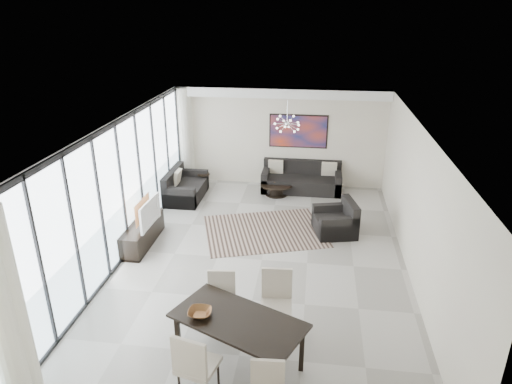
% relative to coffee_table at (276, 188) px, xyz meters
% --- Properties ---
extents(room_shell, '(6.00, 9.00, 2.90)m').
position_rel_coffee_table_xyz_m(room_shell, '(0.49, -3.64, 1.27)').
color(room_shell, '#A8A39B').
rests_on(room_shell, ground).
extents(window_wall, '(0.37, 8.95, 2.90)m').
position_rel_coffee_table_xyz_m(window_wall, '(-2.83, -3.64, 1.28)').
color(window_wall, white).
rests_on(window_wall, floor).
extents(soffit, '(5.98, 0.40, 0.26)m').
position_rel_coffee_table_xyz_m(soffit, '(0.03, 0.66, 2.59)').
color(soffit, white).
rests_on(soffit, room_shell).
extents(painting, '(1.68, 0.04, 0.98)m').
position_rel_coffee_table_xyz_m(painting, '(0.53, 0.83, 1.47)').
color(painting, red).
rests_on(painting, room_shell).
extents(chandelier, '(0.66, 0.66, 0.71)m').
position_rel_coffee_table_xyz_m(chandelier, '(0.33, -1.14, 2.17)').
color(chandelier, silver).
rests_on(chandelier, room_shell).
extents(rug, '(3.27, 2.86, 0.01)m').
position_rel_coffee_table_xyz_m(rug, '(-0.07, -2.31, -0.18)').
color(rug, black).
rests_on(rug, floor).
extents(coffee_table, '(0.92, 0.92, 0.32)m').
position_rel_coffee_table_xyz_m(coffee_table, '(0.00, 0.00, 0.00)').
color(coffee_table, black).
rests_on(coffee_table, floor).
extents(bowl_coffee, '(0.27, 0.27, 0.08)m').
position_rel_coffee_table_xyz_m(bowl_coffee, '(-0.05, 0.05, 0.18)').
color(bowl_coffee, brown).
rests_on(bowl_coffee, coffee_table).
extents(sofa_main, '(2.27, 0.93, 0.83)m').
position_rel_coffee_table_xyz_m(sofa_main, '(0.69, 0.44, 0.10)').
color(sofa_main, black).
rests_on(sofa_main, floor).
extents(loveseat, '(0.91, 1.62, 0.81)m').
position_rel_coffee_table_xyz_m(loveseat, '(-2.52, -0.59, 0.09)').
color(loveseat, black).
rests_on(loveseat, floor).
extents(armchair, '(1.10, 1.14, 0.80)m').
position_rel_coffee_table_xyz_m(armchair, '(1.62, -2.16, 0.09)').
color(armchair, black).
rests_on(armchair, floor).
extents(side_table, '(0.36, 0.36, 0.50)m').
position_rel_coffee_table_xyz_m(side_table, '(-2.14, 0.09, 0.15)').
color(side_table, black).
rests_on(side_table, floor).
extents(tv_console, '(0.47, 1.67, 0.52)m').
position_rel_coffee_table_xyz_m(tv_console, '(-2.73, -3.29, 0.08)').
color(tv_console, black).
rests_on(tv_console, floor).
extents(television, '(0.18, 1.03, 0.59)m').
position_rel_coffee_table_xyz_m(television, '(-2.57, -3.36, 0.63)').
color(television, gray).
rests_on(television, tv_console).
extents(dining_table, '(2.16, 1.69, 0.81)m').
position_rel_coffee_table_xyz_m(dining_table, '(0.05, -6.66, 0.54)').
color(dining_table, black).
rests_on(dining_table, floor).
extents(dining_chair_sw, '(0.61, 0.61, 1.10)m').
position_rel_coffee_table_xyz_m(dining_chair_sw, '(-0.42, -7.42, 0.45)').
color(dining_chair_sw, '#B8A899').
rests_on(dining_chair_sw, floor).
extents(dining_chair_se, '(0.46, 0.46, 0.95)m').
position_rel_coffee_table_xyz_m(dining_chair_se, '(0.58, -7.47, 0.36)').
color(dining_chair_se, '#B8A899').
rests_on(dining_chair_se, floor).
extents(dining_chair_nw, '(0.51, 0.51, 0.99)m').
position_rel_coffee_table_xyz_m(dining_chair_nw, '(-0.38, -5.81, 0.39)').
color(dining_chair_nw, '#B8A899').
rests_on(dining_chair_nw, floor).
extents(dining_chair_ne, '(0.53, 0.53, 1.09)m').
position_rel_coffee_table_xyz_m(dining_chair_ne, '(0.53, -5.78, 0.45)').
color(dining_chair_ne, '#B8A899').
rests_on(dining_chair_ne, floor).
extents(bowl_dining, '(0.35, 0.35, 0.08)m').
position_rel_coffee_table_xyz_m(bowl_dining, '(-0.52, -6.65, 0.66)').
color(bowl_dining, brown).
rests_on(bowl_dining, dining_table).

